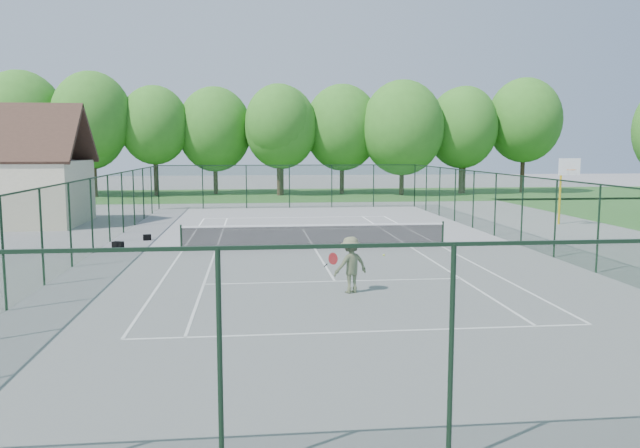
{
  "coord_description": "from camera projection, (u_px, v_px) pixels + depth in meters",
  "views": [
    {
      "loc": [
        -2.56,
        -25.67,
        4.23
      ],
      "look_at": [
        0.0,
        -2.0,
        1.3
      ],
      "focal_mm": 35.0,
      "sensor_mm": 36.0,
      "label": 1
    }
  ],
  "objects": [
    {
      "name": "utility_building",
      "position": [
        4.0,
        168.0,
        33.9
      ],
      "size": [
        8.6,
        6.27,
        6.63
      ],
      "color": "beige",
      "rests_on": "ground"
    },
    {
      "name": "court_lines",
      "position": [
        315.0,
        249.0,
        26.12
      ],
      "size": [
        11.05,
        23.85,
        0.01
      ],
      "color": "white",
      "rests_on": "ground"
    },
    {
      "name": "basketball_goal",
      "position": [
        565.0,
        178.0,
        33.76
      ],
      "size": [
        1.2,
        1.43,
        3.65
      ],
      "color": "gold",
      "rests_on": "ground"
    },
    {
      "name": "ground",
      "position": [
        315.0,
        249.0,
        26.12
      ],
      "size": [
        140.0,
        140.0,
        0.0
      ],
      "primitive_type": "plane",
      "color": "gray",
      "rests_on": "ground"
    },
    {
      "name": "tennis_net",
      "position": [
        315.0,
        235.0,
        26.05
      ],
      "size": [
        11.08,
        0.08,
        1.1
      ],
      "color": "black",
      "rests_on": "ground"
    },
    {
      "name": "sports_bag_b",
      "position": [
        147.0,
        237.0,
        28.54
      ],
      "size": [
        0.39,
        0.31,
        0.27
      ],
      "primitive_type": "cube",
      "rotation": [
        0.0,
        0.0,
        0.31
      ],
      "color": "black",
      "rests_on": "ground"
    },
    {
      "name": "tree_line_far",
      "position": [
        281.0,
        127.0,
        54.99
      ],
      "size": [
        39.4,
        6.4,
        9.7
      ],
      "color": "#402D20",
      "rests_on": "ground"
    },
    {
      "name": "grass_far",
      "position": [
        282.0,
        195.0,
        55.72
      ],
      "size": [
        80.0,
        16.0,
        0.01
      ],
      "primitive_type": "cube",
      "color": "#346B29",
      "rests_on": "ground"
    },
    {
      "name": "tennis_player",
      "position": [
        351.0,
        265.0,
        18.18
      ],
      "size": [
        1.97,
        0.97,
        1.65
      ],
      "color": "#595C40",
      "rests_on": "ground"
    },
    {
      "name": "fence_enclosure",
      "position": [
        315.0,
        212.0,
        25.93
      ],
      "size": [
        18.05,
        36.05,
        3.02
      ],
      "color": "#1B3A21",
      "rests_on": "ground"
    },
    {
      "name": "sports_bag_a",
      "position": [
        118.0,
        246.0,
        25.86
      ],
      "size": [
        0.5,
        0.41,
        0.35
      ],
      "primitive_type": "cube",
      "rotation": [
        0.0,
        0.0,
        -0.4
      ],
      "color": "black",
      "rests_on": "ground"
    }
  ]
}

